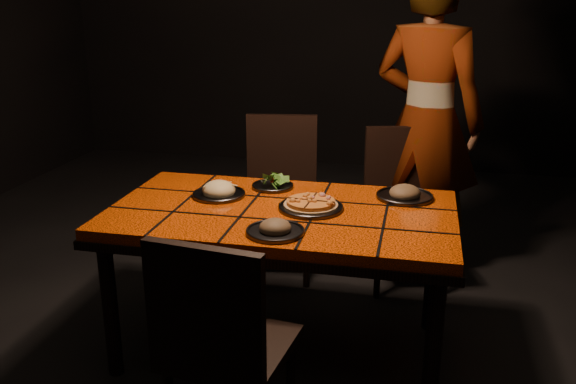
% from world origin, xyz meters
% --- Properties ---
extents(room_shell, '(6.04, 7.04, 3.08)m').
position_xyz_m(room_shell, '(0.00, 0.00, 1.50)').
color(room_shell, black).
rests_on(room_shell, ground).
extents(dining_table, '(1.62, 0.92, 0.75)m').
position_xyz_m(dining_table, '(0.00, 0.00, 0.67)').
color(dining_table, '#EF4B07').
rests_on(dining_table, ground).
extents(chair_near, '(0.48, 0.48, 0.94)m').
position_xyz_m(chair_near, '(-0.04, -0.82, 0.54)').
color(chair_near, black).
rests_on(chair_near, ground).
extents(chair_far_left, '(0.50, 0.50, 0.98)m').
position_xyz_m(chair_far_left, '(-0.23, 0.94, 0.56)').
color(chair_far_left, black).
rests_on(chair_far_left, ground).
extents(chair_far_right, '(0.52, 0.52, 0.95)m').
position_xyz_m(chair_far_right, '(0.52, 0.94, 0.54)').
color(chair_far_right, black).
rests_on(chair_far_right, ground).
extents(diner, '(0.83, 0.70, 1.92)m').
position_xyz_m(diner, '(0.64, 1.15, 0.96)').
color(diner, brown).
rests_on(diner, ground).
extents(plate_pizza, '(0.30, 0.30, 0.04)m').
position_xyz_m(plate_pizza, '(0.13, 0.02, 0.77)').
color(plate_pizza, '#3A3A3F').
rests_on(plate_pizza, dining_table).
extents(plate_pasta, '(0.26, 0.26, 0.09)m').
position_xyz_m(plate_pasta, '(-0.35, 0.11, 0.77)').
color(plate_pasta, '#3A3A3F').
rests_on(plate_pasta, dining_table).
extents(plate_salad, '(0.22, 0.22, 0.07)m').
position_xyz_m(plate_salad, '(-0.12, 0.30, 0.78)').
color(plate_salad, '#3A3A3F').
rests_on(plate_salad, dining_table).
extents(plate_mushroom_a, '(0.25, 0.25, 0.08)m').
position_xyz_m(plate_mushroom_a, '(0.04, -0.30, 0.77)').
color(plate_mushroom_a, '#3A3A3F').
rests_on(plate_mushroom_a, dining_table).
extents(plate_mushroom_b, '(0.28, 0.28, 0.09)m').
position_xyz_m(plate_mushroom_b, '(0.55, 0.28, 0.77)').
color(plate_mushroom_b, '#3A3A3F').
rests_on(plate_mushroom_b, dining_table).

